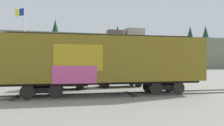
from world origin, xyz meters
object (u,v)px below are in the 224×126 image
freight_car (106,60)px  parked_car_black (63,79)px  flagpole (22,33)px  parked_car_tan (119,78)px

freight_car → parked_car_black: size_ratio=3.19×
freight_car → parked_car_black: (-2.67, 4.37, -1.54)m
flagpole → parked_car_tan: size_ratio=1.95×
freight_car → flagpole: size_ratio=1.56×
parked_car_black → parked_car_tan: 5.16m
flagpole → parked_car_tan: (9.23, -8.22, -4.94)m
flagpole → parked_car_black: (4.09, -8.70, -4.91)m
parked_car_black → freight_car: bearing=-58.6°
parked_car_tan → flagpole: bearing=138.3°
flagpole → parked_car_tan: 13.31m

